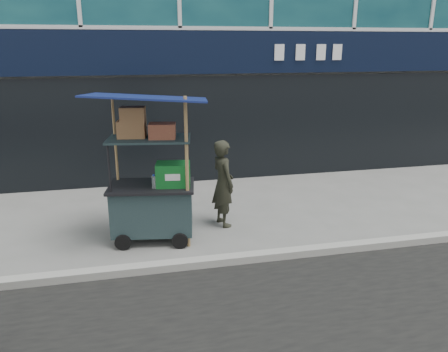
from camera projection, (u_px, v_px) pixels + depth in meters
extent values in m
plane|color=slate|center=(218.00, 258.00, 6.54)|extent=(80.00, 80.00, 0.00)
cube|color=#989890|center=(221.00, 261.00, 6.33)|extent=(80.00, 0.18, 0.12)
cube|color=black|center=(181.00, 53.00, 9.31)|extent=(15.68, 0.06, 0.90)
cube|color=black|center=(183.00, 131.00, 9.84)|extent=(15.68, 0.04, 2.40)
cube|color=#19292B|center=(153.00, 209.00, 7.04)|extent=(1.36, 0.92, 0.73)
cylinder|color=black|center=(123.00, 243.00, 6.76)|extent=(0.26, 0.09, 0.25)
cylinder|color=black|center=(180.00, 241.00, 6.81)|extent=(0.26, 0.09, 0.25)
cube|color=black|center=(152.00, 186.00, 6.93)|extent=(1.45, 1.02, 0.04)
cylinder|color=black|center=(109.00, 170.00, 6.48)|extent=(0.04, 0.04, 0.79)
cylinder|color=black|center=(187.00, 168.00, 6.55)|extent=(0.04, 0.04, 0.79)
cylinder|color=black|center=(117.00, 159.00, 7.08)|extent=(0.04, 0.04, 0.79)
cylinder|color=black|center=(188.00, 158.00, 7.15)|extent=(0.04, 0.04, 0.79)
cube|color=#19292B|center=(149.00, 139.00, 6.70)|extent=(1.36, 0.92, 0.03)
cylinder|color=olive|center=(187.00, 175.00, 6.58)|extent=(0.06, 0.06, 2.36)
cylinder|color=olive|center=(117.00, 168.00, 7.13)|extent=(0.05, 0.05, 2.26)
cube|color=#0D1B49|center=(147.00, 97.00, 6.52)|extent=(1.95, 1.52, 0.21)
cube|color=#0E5B14|center=(173.00, 174.00, 6.84)|extent=(0.58, 0.44, 0.37)
cylinder|color=silver|center=(154.00, 182.00, 6.69)|extent=(0.08, 0.08, 0.21)
cylinder|color=#1837B4|center=(154.00, 175.00, 6.66)|extent=(0.04, 0.04, 0.02)
cube|color=brown|center=(132.00, 129.00, 6.70)|extent=(0.46, 0.38, 0.26)
cube|color=#986742|center=(162.00, 131.00, 6.63)|extent=(0.44, 0.35, 0.23)
cube|color=brown|center=(133.00, 114.00, 6.61)|extent=(0.41, 0.33, 0.21)
imported|color=#28291E|center=(223.00, 183.00, 7.55)|extent=(0.49, 0.63, 1.53)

